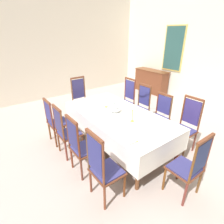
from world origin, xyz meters
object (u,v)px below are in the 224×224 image
(chair_south_b, at_px, (66,130))
(candlestick_west, at_px, (106,102))
(chair_south_d, at_px, (103,167))
(bowl_near_left, at_px, (130,139))
(dining_table, at_px, (118,117))
(chair_south_c, at_px, (81,145))
(framed_painting, at_px, (174,49))
(chair_north_b, at_px, (140,106))
(chair_head_west, at_px, (81,99))
(sideboard, at_px, (151,81))
(spoon_primary, at_px, (136,142))
(soup_tureen, at_px, (115,108))
(chair_north_a, at_px, (126,99))
(candlestick_east, at_px, (132,115))
(chair_north_c, at_px, (159,115))
(chair_head_east, at_px, (189,166))
(chair_south_a, at_px, (56,120))
(chair_north_d, at_px, (186,125))
(bowl_near_right, at_px, (88,111))
(spoon_secondary, at_px, (86,110))

(chair_south_b, distance_m, candlestick_west, 1.08)
(chair_south_d, bearing_deg, bowl_near_left, 98.20)
(dining_table, distance_m, chair_south_c, 1.07)
(framed_painting, bearing_deg, chair_south_c, -69.77)
(chair_north_b, distance_m, chair_head_west, 1.66)
(framed_painting, bearing_deg, chair_south_d, -62.91)
(chair_south_b, height_order, sideboard, chair_south_b)
(bowl_near_left, xyz_separation_m, framed_painting, (-2.33, 4.15, 0.97))
(spoon_primary, bearing_deg, dining_table, 159.15)
(soup_tureen, height_order, sideboard, soup_tureen)
(chair_north_a, bearing_deg, dining_table, 131.69)
(candlestick_east, relative_size, sideboard, 0.24)
(chair_south_c, distance_m, chair_north_c, 2.04)
(bowl_near_left, bearing_deg, spoon_primary, 13.75)
(candlestick_east, distance_m, sideboard, 4.33)
(chair_head_east, bearing_deg, chair_south_a, 111.58)
(dining_table, relative_size, chair_north_a, 2.17)
(dining_table, distance_m, chair_head_west, 1.67)
(chair_south_a, distance_m, chair_north_d, 2.76)
(chair_north_c, distance_m, chair_north_d, 0.68)
(chair_south_b, distance_m, chair_south_d, 1.30)
(chair_south_d, distance_m, chair_head_west, 2.81)
(framed_painting, bearing_deg, chair_north_a, -78.31)
(chair_north_b, relative_size, bowl_near_left, 7.19)
(chair_south_a, height_order, spoon_primary, chair_south_a)
(bowl_near_left, height_order, sideboard, sideboard)
(chair_south_b, xyz_separation_m, candlestick_west, (-0.08, 1.02, 0.34))
(bowl_near_right, xyz_separation_m, spoon_secondary, (-0.14, 0.03, -0.02))
(chair_north_d, relative_size, candlestick_east, 3.33)
(chair_north_b, height_order, candlestick_east, chair_north_b)
(spoon_primary, xyz_separation_m, sideboard, (-3.13, 3.87, -0.31))
(chair_north_d, bearing_deg, chair_north_c, 0.61)
(chair_south_a, xyz_separation_m, chair_north_c, (1.19, 2.03, -0.00))
(chair_north_c, distance_m, bowl_near_left, 1.60)
(dining_table, distance_m, candlestick_east, 0.48)
(chair_north_c, bearing_deg, chair_head_west, 27.67)
(chair_north_a, xyz_separation_m, spoon_secondary, (0.35, -1.46, 0.19))
(dining_table, bearing_deg, chair_head_west, -180.00)
(chair_north_b, height_order, chair_north_c, chair_north_b)
(chair_south_d, bearing_deg, spoon_secondary, 158.58)
(dining_table, height_order, chair_head_east, chair_head_east)
(candlestick_east, height_order, sideboard, candlestick_east)
(dining_table, relative_size, soup_tureen, 9.90)
(chair_head_east, xyz_separation_m, candlestick_east, (-1.23, -0.00, 0.34))
(chair_south_c, bearing_deg, bowl_near_right, 141.08)
(chair_head_east, bearing_deg, chair_north_a, 68.28)
(chair_north_b, bearing_deg, chair_south_b, 90.00)
(chair_south_d, distance_m, spoon_primary, 0.63)
(chair_south_b, relative_size, framed_painting, 0.70)
(chair_south_c, bearing_deg, spoon_primary, 40.65)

